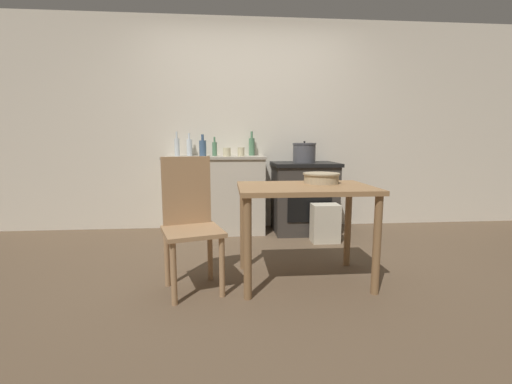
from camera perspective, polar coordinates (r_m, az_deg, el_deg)
name	(u,v)px	position (r m, az deg, el deg)	size (l,w,h in m)	color
ground_plane	(262,271)	(2.96, 0.93, -12.98)	(14.00, 14.00, 0.00)	brown
wall_back	(249,126)	(4.34, -1.21, 10.97)	(8.00, 0.07, 2.55)	beige
counter_cabinet	(215,194)	(4.10, -6.79, -0.40)	(1.18, 0.51, 0.91)	beige
stove	(304,197)	(4.15, 7.96, -0.84)	(0.75, 0.64, 0.84)	#38332D
work_table	(305,201)	(2.63, 8.10, -1.54)	(1.00, 0.67, 0.75)	#997047
chair	(190,220)	(2.54, -10.91, -4.64)	(0.50, 0.50, 0.97)	#A87F56
flour_sack	(325,223)	(3.78, 11.45, -5.11)	(0.29, 0.20, 0.41)	beige
stock_pot	(304,153)	(4.12, 8.04, 6.53)	(0.28, 0.28, 0.25)	#4C4C51
mixing_bowl_large	(321,178)	(2.78, 10.83, 2.39)	(0.29, 0.29, 0.08)	tan
bottle_far_left	(177,147)	(4.15, -13.03, 7.37)	(0.06, 0.06, 0.28)	silver
bottle_left	(215,149)	(4.10, -6.91, 7.19)	(0.06, 0.06, 0.22)	#517F5B
bottle_mid_left	(189,147)	(4.22, -11.04, 7.37)	(0.07, 0.07, 0.27)	silver
bottle_center_left	(252,146)	(4.22, -0.72, 7.63)	(0.07, 0.07, 0.29)	#517F5B
bottle_center	(203,148)	(4.13, -8.87, 7.31)	(0.08, 0.08, 0.25)	#3D5675
cup_center_right	(241,152)	(3.99, -2.50, 6.70)	(0.08, 0.08, 0.10)	beige
cup_mid_right	(227,152)	(3.98, -4.88, 6.65)	(0.09, 0.09, 0.10)	beige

